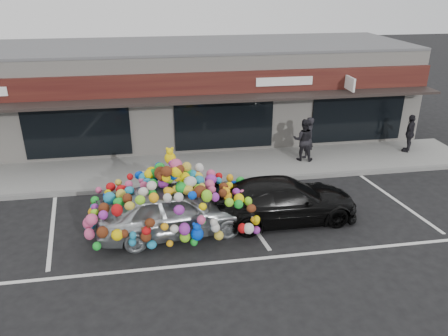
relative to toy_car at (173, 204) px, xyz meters
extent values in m
plane|color=black|center=(-0.51, 0.52, -0.95)|extent=(90.00, 90.00, 0.00)
cube|color=beige|center=(-0.51, 9.02, 1.15)|extent=(24.00, 6.00, 4.20)
cube|color=#59595B|center=(-0.51, 9.02, 3.30)|extent=(24.00, 6.00, 0.12)
cube|color=#340E0E|center=(-0.51, 5.94, 2.20)|extent=(24.00, 0.18, 0.90)
cube|color=black|center=(-0.51, 5.42, 1.70)|extent=(24.00, 1.20, 0.10)
cube|color=white|center=(7.69, 5.47, 2.10)|extent=(0.08, 0.95, 0.55)
cube|color=white|center=(4.99, 5.82, 2.20)|extent=(2.40, 0.04, 0.35)
cube|color=black|center=(-3.51, 5.99, 0.50)|extent=(4.20, 0.12, 2.30)
cube|color=black|center=(2.49, 5.99, 0.50)|extent=(4.20, 0.12, 2.30)
cube|color=black|center=(8.49, 5.99, 0.50)|extent=(4.20, 0.12, 2.30)
cube|color=gray|center=(-0.51, 4.52, -0.87)|extent=(26.00, 3.00, 0.15)
cube|color=slate|center=(-0.51, 3.02, -0.87)|extent=(26.00, 0.18, 0.16)
cube|color=silver|center=(-3.71, 0.72, -0.95)|extent=(0.73, 4.37, 0.01)
cube|color=silver|center=(2.29, 0.72, -0.95)|extent=(0.73, 4.37, 0.01)
cube|color=silver|center=(7.69, 0.72, -0.95)|extent=(0.73, 4.37, 0.01)
cube|color=silver|center=(1.49, -1.78, -0.95)|extent=(14.00, 0.12, 0.01)
imported|color=#B2B6BD|center=(0.00, 0.00, -0.18)|extent=(2.30, 4.69, 1.54)
ellipsoid|color=red|center=(0.00, 0.00, 1.17)|extent=(1.56, 2.04, 1.15)
sphere|color=yellow|center=(1.58, -0.15, 0.15)|extent=(0.34, 0.34, 0.34)
sphere|color=blue|center=(0.60, -0.99, -0.40)|extent=(0.36, 0.36, 0.36)
sphere|color=green|center=(-0.80, 0.98, -0.35)|extent=(0.30, 0.30, 0.30)
sphere|color=#D84C83|center=(0.00, 0.00, 1.69)|extent=(0.32, 0.32, 0.32)
sphere|color=#FF9F0F|center=(-1.36, 0.10, 0.16)|extent=(0.30, 0.30, 0.30)
imported|color=black|center=(3.45, 0.20, -0.27)|extent=(2.02, 4.72, 1.35)
imported|color=black|center=(5.81, 4.78, 0.06)|extent=(0.75, 0.73, 1.73)
imported|color=black|center=(5.53, 4.51, 0.08)|extent=(1.02, 0.91, 1.75)
imported|color=#26242A|center=(10.34, 4.72, 0.02)|extent=(0.98, 0.94, 1.64)
camera|label=1|loc=(-0.35, -11.46, 6.12)|focal=35.00mm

